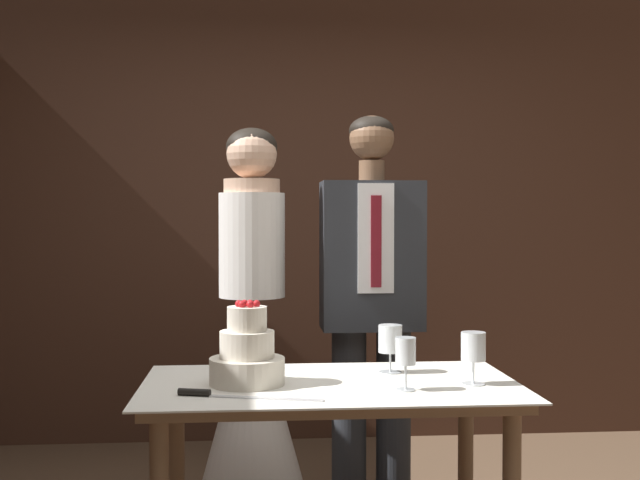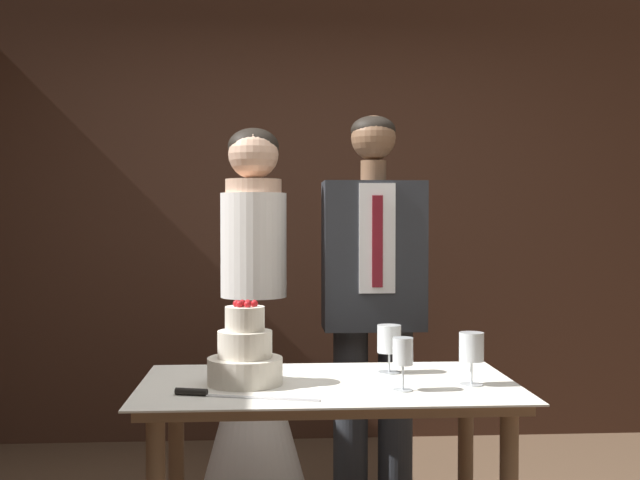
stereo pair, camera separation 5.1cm
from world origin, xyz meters
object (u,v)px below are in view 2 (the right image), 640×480
cake_table (328,416)px  groom (373,298)px  tiered_cake (245,355)px  wine_glass_middle (472,348)px  bride (254,380)px  wine_glass_near (389,342)px  wine_glass_far (403,354)px  cake_knife (219,394)px

cake_table → groom: size_ratio=0.70×
tiered_cake → wine_glass_middle: (0.73, -0.06, 0.02)m
wine_glass_middle → bride: bearing=128.8°
wine_glass_near → wine_glass_middle: 0.32m
wine_glass_middle → wine_glass_far: size_ratio=1.02×
cake_table → bride: (-0.26, 0.82, -0.04)m
cake_table → cake_knife: bearing=-151.7°
cake_knife → bride: size_ratio=0.26×
wine_glass_near → bride: 0.86m
wine_glass_near → wine_glass_middle: bearing=-43.3°
cake_table → groom: 0.91m
bride → cake_knife: bearing=-95.0°
tiered_cake → wine_glass_middle: 0.73m
wine_glass_middle → wine_glass_far: bearing=-163.7°
cake_knife → bride: bride is taller
bride → wine_glass_middle: bearing=-51.2°
wine_glass_middle → cake_table: bearing=171.4°
wine_glass_middle → cake_knife: bearing=-171.8°
cake_table → cake_knife: size_ratio=2.80×
groom → cake_table: bearing=-107.4°
cake_knife → wine_glass_near: size_ratio=2.63×
cake_table → wine_glass_far: 0.34m
wine_glass_far → cake_table: bearing=148.1°
cake_table → wine_glass_near: bearing=33.9°
cake_knife → groom: groom is taller
wine_glass_near → groom: bearing=87.2°
wine_glass_middle → groom: (-0.20, 0.89, 0.08)m
wine_glass_middle → tiered_cake: bearing=175.0°
cake_table → groom: bearing=72.6°
cake_knife → groom: 1.18m
tiered_cake → groom: bearing=57.4°
groom → cake_knife: bearing=-120.9°
bride → groom: groom is taller
tiered_cake → wine_glass_near: tiered_cake is taller
wine_glass_near → groom: size_ratio=0.09×
cake_table → bride: bride is taller
cake_knife → bride: bearing=100.4°
cake_table → groom: groom is taller
cake_table → wine_glass_far: size_ratio=7.38×
tiered_cake → wine_glass_far: (0.49, -0.13, 0.02)m
tiered_cake → groom: (0.53, 0.82, 0.10)m
tiered_cake → wine_glass_near: bearing=17.5°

